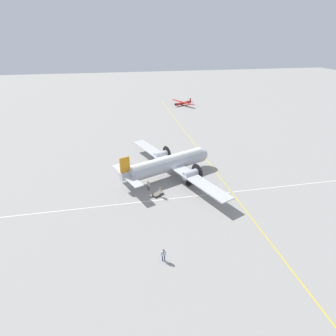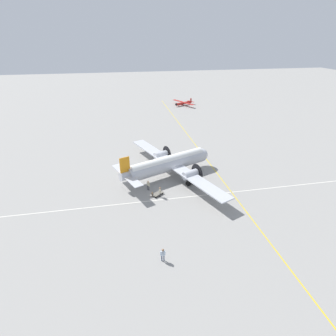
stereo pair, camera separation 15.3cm
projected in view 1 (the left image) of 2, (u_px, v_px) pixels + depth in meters
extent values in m
plane|color=gray|center=(168.00, 176.00, 47.01)|extent=(300.00, 300.00, 0.00)
cube|color=gold|center=(216.00, 172.00, 48.56)|extent=(120.00, 0.16, 0.01)
cube|color=silver|center=(177.00, 198.00, 40.71)|extent=(0.16, 120.00, 0.01)
cylinder|color=silver|center=(168.00, 164.00, 45.93)|extent=(8.03, 14.95, 2.54)
cylinder|color=white|center=(168.00, 161.00, 45.62)|extent=(7.05, 13.98, 1.78)
sphere|color=silver|center=(201.00, 155.00, 49.61)|extent=(2.41, 2.41, 2.41)
cylinder|color=silver|center=(129.00, 175.00, 42.19)|extent=(2.40, 3.26, 1.40)
cube|color=orange|center=(125.00, 166.00, 41.12)|extent=(0.75, 1.59, 2.92)
cube|color=silver|center=(127.00, 175.00, 41.96)|extent=(8.70, 4.67, 0.10)
cube|color=silver|center=(173.00, 164.00, 46.62)|extent=(26.35, 12.55, 0.20)
cylinder|color=silver|center=(161.00, 155.00, 50.21)|extent=(2.26, 2.91, 1.40)
cylinder|color=black|center=(167.00, 153.00, 50.91)|extent=(2.73, 1.14, 2.93)
sphere|color=black|center=(167.00, 153.00, 50.97)|extent=(0.49, 0.49, 0.49)
cylinder|color=silver|center=(190.00, 174.00, 43.25)|extent=(2.26, 2.91, 1.40)
cylinder|color=black|center=(197.00, 172.00, 43.94)|extent=(2.73, 1.14, 2.93)
sphere|color=black|center=(198.00, 172.00, 44.00)|extent=(0.49, 0.49, 0.49)
cylinder|color=#4C4C51|center=(160.00, 160.00, 50.56)|extent=(0.18, 0.18, 0.96)
cylinder|color=black|center=(160.00, 163.00, 50.78)|extent=(0.69, 1.13, 1.10)
cylinder|color=#4C4C51|center=(189.00, 180.00, 43.60)|extent=(0.18, 0.18, 0.96)
cylinder|color=black|center=(189.00, 183.00, 43.82)|extent=(0.69, 1.13, 1.10)
cylinder|color=#4C4C51|center=(194.00, 164.00, 49.52)|extent=(0.14, 0.14, 0.88)
cylinder|color=black|center=(194.00, 166.00, 49.72)|extent=(0.43, 0.72, 0.70)
cylinder|color=navy|center=(165.00, 258.00, 29.26)|extent=(0.12, 0.12, 0.83)
cylinder|color=navy|center=(162.00, 258.00, 29.23)|extent=(0.12, 0.12, 0.83)
cube|color=silver|center=(163.00, 253.00, 28.92)|extent=(0.20, 0.40, 0.62)
sphere|color=#8C6647|center=(163.00, 250.00, 28.71)|extent=(0.28, 0.28, 0.28)
cylinder|color=silver|center=(166.00, 253.00, 28.97)|extent=(0.10, 0.10, 0.59)
cylinder|color=silver|center=(161.00, 254.00, 28.89)|extent=(0.10, 0.10, 0.59)
cube|color=black|center=(164.00, 253.00, 28.80)|extent=(0.01, 0.05, 0.40)
cylinder|color=#2D2D33|center=(148.00, 188.00, 42.68)|extent=(0.12, 0.12, 0.83)
cylinder|color=#2D2D33|center=(149.00, 188.00, 42.55)|extent=(0.12, 0.12, 0.83)
cube|color=beige|center=(148.00, 184.00, 42.29)|extent=(0.43, 0.40, 0.62)
sphere|color=tan|center=(148.00, 182.00, 42.08)|extent=(0.28, 0.28, 0.28)
cylinder|color=beige|center=(147.00, 184.00, 42.44)|extent=(0.10, 0.10, 0.59)
cylinder|color=beige|center=(149.00, 185.00, 42.16)|extent=(0.10, 0.10, 0.59)
cylinder|color=#2D2D33|center=(160.00, 195.00, 40.70)|extent=(0.12, 0.12, 0.85)
cylinder|color=#2D2D33|center=(160.00, 194.00, 40.93)|extent=(0.12, 0.12, 0.85)
cube|color=beige|center=(160.00, 190.00, 40.48)|extent=(0.44, 0.27, 0.64)
sphere|color=#8C6647|center=(160.00, 188.00, 40.27)|extent=(0.28, 0.28, 0.28)
cylinder|color=beige|center=(160.00, 192.00, 40.27)|extent=(0.10, 0.10, 0.61)
cylinder|color=beige|center=(160.00, 190.00, 40.72)|extent=(0.10, 0.10, 0.61)
cube|color=brown|center=(152.00, 194.00, 41.19)|extent=(0.42, 0.16, 0.57)
cube|color=#4A3520|center=(152.00, 192.00, 41.05)|extent=(0.15, 0.11, 0.02)
cube|color=#6B665B|center=(158.00, 193.00, 41.33)|extent=(1.88, 2.09, 0.04)
cube|color=#6B665B|center=(154.00, 195.00, 40.61)|extent=(0.76, 0.58, 0.04)
cylinder|color=#6B665B|center=(152.00, 194.00, 40.92)|extent=(0.04, 0.04, 0.22)
cylinder|color=#6B665B|center=(155.00, 196.00, 40.40)|extent=(0.04, 0.04, 0.22)
cylinder|color=black|center=(159.00, 192.00, 42.11)|extent=(0.22, 0.26, 0.28)
cylinder|color=black|center=(163.00, 193.00, 41.67)|extent=(0.22, 0.26, 0.28)
cylinder|color=black|center=(153.00, 195.00, 41.14)|extent=(0.22, 0.26, 0.28)
cylinder|color=black|center=(156.00, 197.00, 40.70)|extent=(0.22, 0.26, 0.28)
cylinder|color=#B2231E|center=(183.00, 103.00, 94.05)|extent=(4.04, 6.58, 0.85)
sphere|color=black|center=(176.00, 105.00, 91.99)|extent=(0.77, 0.77, 0.77)
cube|color=#B2231E|center=(183.00, 102.00, 93.65)|extent=(9.77, 5.90, 0.08)
cube|color=#B2231E|center=(190.00, 100.00, 95.66)|extent=(0.35, 0.58, 1.11)
cube|color=#B2231E|center=(190.00, 101.00, 95.91)|extent=(3.27, 2.09, 0.04)
cylinder|color=black|center=(178.00, 106.00, 92.94)|extent=(0.20, 0.28, 0.28)
cylinder|color=#4C4C51|center=(178.00, 106.00, 92.89)|extent=(0.06, 0.06, 0.21)
cylinder|color=black|center=(186.00, 105.00, 94.02)|extent=(0.20, 0.28, 0.28)
cylinder|color=#4C4C51|center=(186.00, 105.00, 93.97)|extent=(0.06, 0.06, 0.21)
cylinder|color=black|center=(183.00, 104.00, 95.09)|extent=(0.20, 0.28, 0.28)
cylinder|color=#4C4C51|center=(183.00, 104.00, 95.04)|extent=(0.06, 0.06, 0.21)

